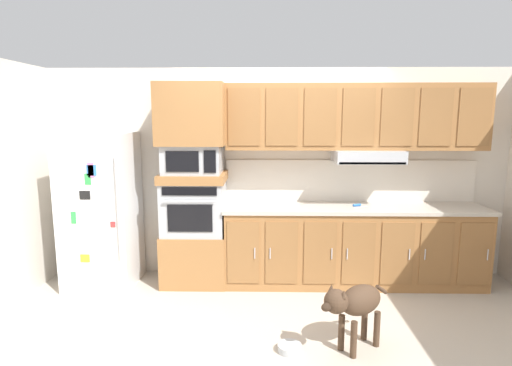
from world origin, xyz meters
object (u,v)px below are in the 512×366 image
at_px(screwdriver, 357,205).
at_px(dog_food_bowl, 290,348).
at_px(refrigerator, 101,210).
at_px(built_in_oven, 194,207).
at_px(dog, 355,303).
at_px(microwave, 193,159).

xyz_separation_m(screwdriver, dog_food_bowl, (-0.85, -1.45, -0.90)).
height_order(refrigerator, built_in_oven, refrigerator).
bearing_deg(dog_food_bowl, dog, 2.87).
height_order(built_in_oven, dog_food_bowl, built_in_oven).
xyz_separation_m(refrigerator, screwdriver, (2.94, 0.06, 0.05)).
xyz_separation_m(refrigerator, dog, (2.62, -1.37, -0.46)).
bearing_deg(microwave, built_in_oven, 179.23).
xyz_separation_m(built_in_oven, dog_food_bowl, (1.03, -1.46, -0.87)).
distance_m(screwdriver, dog, 1.54).
xyz_separation_m(built_in_oven, screwdriver, (1.88, -0.01, 0.03)).
distance_m(refrigerator, dog_food_bowl, 2.65).
distance_m(dog, dog_food_bowl, 0.66).
height_order(built_in_oven, screwdriver, built_in_oven).
relative_size(built_in_oven, dog_food_bowl, 3.50).
xyz_separation_m(screwdriver, dog, (-0.31, -1.42, -0.51)).
bearing_deg(microwave, screwdriver, -0.37).
xyz_separation_m(dog, dog_food_bowl, (-0.54, -0.03, -0.39)).
height_order(microwave, screwdriver, microwave).
relative_size(microwave, screwdriver, 3.95).
distance_m(built_in_oven, microwave, 0.56).
bearing_deg(screwdriver, dog_food_bowl, -120.40).
relative_size(dog, dog_food_bowl, 3.30).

